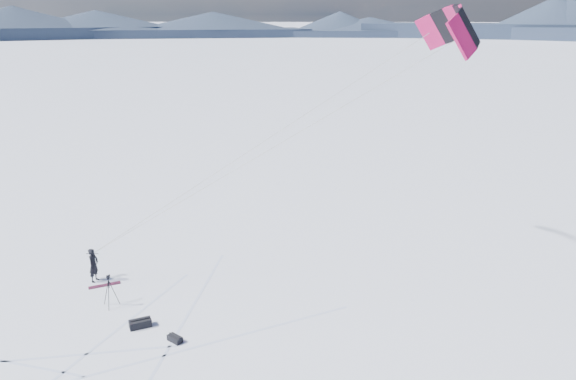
# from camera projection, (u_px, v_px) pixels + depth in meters

# --- Properties ---
(ground) EXTENTS (1800.00, 1800.00, 0.00)m
(ground) POSITION_uv_depth(u_px,v_px,m) (106.00, 326.00, 22.19)
(ground) COLOR white
(horizon_hills) EXTENTS (704.00, 704.00, 8.70)m
(horizon_hills) POSITION_uv_depth(u_px,v_px,m) (97.00, 244.00, 21.13)
(horizon_hills) COLOR black
(horizon_hills) RESTS_ON ground
(snow_tracks) EXTENTS (13.93, 10.25, 0.01)m
(snow_tracks) POSITION_uv_depth(u_px,v_px,m) (68.00, 329.00, 22.01)
(snow_tracks) COLOR #B0BEE2
(snow_tracks) RESTS_ON ground
(snowkiter) EXTENTS (0.46, 0.63, 1.61)m
(snowkiter) POSITION_uv_depth(u_px,v_px,m) (95.00, 281.00, 25.99)
(snowkiter) COLOR black
(snowkiter) RESTS_ON ground
(snowboard) EXTENTS (1.34, 0.93, 0.04)m
(snowboard) POSITION_uv_depth(u_px,v_px,m) (104.00, 285.00, 25.53)
(snowboard) COLOR maroon
(snowboard) RESTS_ON ground
(tripod) EXTENTS (0.68, 0.64, 1.44)m
(tripod) POSITION_uv_depth(u_px,v_px,m) (109.00, 286.00, 23.46)
(tripod) COLOR black
(tripod) RESTS_ON ground
(gear_bag_a) EXTENTS (0.93, 0.76, 0.38)m
(gear_bag_a) POSITION_uv_depth(u_px,v_px,m) (140.00, 323.00, 22.10)
(gear_bag_a) COLOR black
(gear_bag_a) RESTS_ON ground
(gear_bag_b) EXTENTS (0.67, 0.58, 0.28)m
(gear_bag_b) POSITION_uv_depth(u_px,v_px,m) (175.00, 339.00, 21.14)
(gear_bag_b) COLOR black
(gear_bag_b) RESTS_ON ground
(power_kite) EXTENTS (16.61, 6.10, 10.83)m
(power_kite) POSITION_uv_depth(u_px,v_px,m) (453.00, 29.00, 22.09)
(power_kite) COLOR #B7124E
(power_kite) RESTS_ON ground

